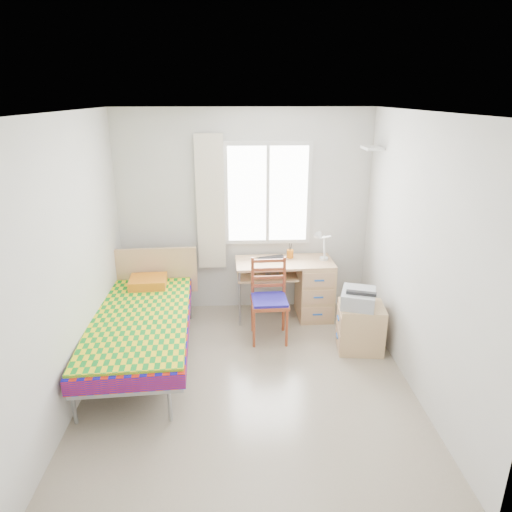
% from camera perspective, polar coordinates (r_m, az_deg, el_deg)
% --- Properties ---
extents(floor, '(3.50, 3.50, 0.00)m').
position_cam_1_polar(floor, '(4.79, -0.93, -15.28)').
color(floor, '#BCAD93').
rests_on(floor, ground).
extents(ceiling, '(3.50, 3.50, 0.00)m').
position_cam_1_polar(ceiling, '(3.94, -1.15, 17.56)').
color(ceiling, white).
rests_on(ceiling, wall_back).
extents(wall_back, '(3.20, 0.00, 3.20)m').
position_cam_1_polar(wall_back, '(5.86, -1.50, 5.36)').
color(wall_back, silver).
rests_on(wall_back, ground).
extents(wall_left, '(0.00, 3.50, 3.50)m').
position_cam_1_polar(wall_left, '(4.45, -22.11, -0.79)').
color(wall_left, silver).
rests_on(wall_left, ground).
extents(wall_right, '(0.00, 3.50, 3.50)m').
position_cam_1_polar(wall_right, '(4.52, 19.70, -0.17)').
color(wall_right, silver).
rests_on(wall_right, ground).
extents(window, '(1.10, 0.04, 1.30)m').
position_cam_1_polar(window, '(5.80, 1.47, 7.73)').
color(window, white).
rests_on(window, wall_back).
extents(curtain, '(0.35, 0.05, 1.70)m').
position_cam_1_polar(curtain, '(5.77, -5.70, 6.56)').
color(curtain, beige).
rests_on(curtain, wall_back).
extents(floating_shelf, '(0.20, 0.32, 0.03)m').
position_cam_1_polar(floating_shelf, '(5.60, 14.35, 12.95)').
color(floating_shelf, white).
rests_on(floating_shelf, wall_right).
extents(bed, '(1.15, 2.23, 0.94)m').
position_cam_1_polar(bed, '(5.07, -14.04, -7.80)').
color(bed, '#92959A').
rests_on(bed, floor).
extents(desk, '(1.24, 0.60, 0.76)m').
position_cam_1_polar(desk, '(5.90, 6.65, -3.78)').
color(desk, tan).
rests_on(desk, floor).
extents(chair, '(0.43, 0.43, 0.97)m').
position_cam_1_polar(chair, '(5.31, 1.73, -4.89)').
color(chair, maroon).
rests_on(chair, floor).
extents(cabinet, '(0.54, 0.49, 0.54)m').
position_cam_1_polar(cabinet, '(5.31, 12.88, -8.68)').
color(cabinet, tan).
rests_on(cabinet, floor).
extents(printer, '(0.47, 0.50, 0.18)m').
position_cam_1_polar(printer, '(5.16, 12.69, -5.10)').
color(printer, '#A9ACB2').
rests_on(printer, cabinet).
extents(laptop, '(0.41, 0.33, 0.03)m').
position_cam_1_polar(laptop, '(5.73, 2.14, -0.47)').
color(laptop, black).
rests_on(laptop, desk).
extents(pen_cup, '(0.09, 0.09, 0.11)m').
position_cam_1_polar(pen_cup, '(5.84, 4.27, 0.28)').
color(pen_cup, orange).
rests_on(pen_cup, desk).
extents(task_lamp, '(0.23, 0.33, 0.42)m').
position_cam_1_polar(task_lamp, '(5.63, 8.18, 1.65)').
color(task_lamp, white).
rests_on(task_lamp, desk).
extents(book, '(0.19, 0.26, 0.02)m').
position_cam_1_polar(book, '(5.75, 1.13, -2.39)').
color(book, gray).
rests_on(book, desk).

